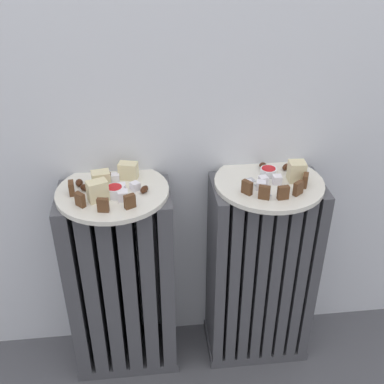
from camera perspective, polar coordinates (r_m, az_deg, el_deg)
radiator_left at (r=1.37m, az=-8.43°, el=-10.94°), size 0.30×0.17×0.59m
radiator_right at (r=1.40m, az=8.20°, el=-9.74°), size 0.30×0.17×0.59m
plate_left at (r=1.19m, az=-9.55°, el=0.03°), size 0.28×0.28×0.01m
plate_right at (r=1.22m, az=9.26°, el=1.09°), size 0.28×0.28×0.01m
dark_cake_slice_left_0 at (r=1.18m, az=-14.34°, el=0.46°), size 0.01×0.03×0.03m
dark_cake_slice_left_1 at (r=1.13m, az=-13.35°, el=-0.91°), size 0.03×0.03×0.03m
dark_cake_slice_left_2 at (r=1.09m, az=-10.69°, el=-1.56°), size 0.03×0.02×0.03m
dark_cake_slice_left_3 at (r=1.10m, az=-7.52°, el=-1.13°), size 0.03×0.02×0.03m
marble_cake_slice_left_0 at (r=1.14m, az=-11.32°, el=0.15°), size 0.06×0.05×0.05m
marble_cake_slice_left_1 at (r=1.19m, az=-10.91°, el=1.49°), size 0.05×0.04×0.04m
marble_cake_slice_left_2 at (r=1.22m, az=-7.69°, el=2.57°), size 0.05×0.04×0.04m
turkish_delight_left_0 at (r=1.21m, az=-9.23°, el=1.71°), size 0.02×0.02×0.02m
turkish_delight_left_1 at (r=1.13m, az=-8.32°, el=-0.42°), size 0.03×0.03×0.02m
turkish_delight_left_2 at (r=1.17m, az=-8.51°, el=0.57°), size 0.02×0.02×0.02m
turkish_delight_left_3 at (r=1.17m, az=-6.88°, el=0.72°), size 0.03×0.03×0.02m
medjool_date_left_0 at (r=1.16m, az=-5.79°, el=0.32°), size 0.03×0.03×0.02m
medjool_date_left_1 at (r=1.24m, az=-10.19°, el=2.19°), size 0.03×0.03×0.02m
medjool_date_left_2 at (r=1.21m, az=-13.45°, el=1.10°), size 0.02×0.03×0.02m
medjool_date_left_3 at (r=1.19m, az=-12.70°, el=0.54°), size 0.03×0.02×0.02m
jam_bowl_left at (r=1.15m, az=-9.31°, el=0.13°), size 0.04×0.04×0.03m
dark_cake_slice_right_0 at (r=1.15m, az=6.66°, el=0.55°), size 0.03×0.03×0.03m
dark_cake_slice_right_1 at (r=1.14m, az=8.71°, el=-0.05°), size 0.03×0.02×0.03m
dark_cake_slice_right_2 at (r=1.14m, az=10.95°, el=-0.08°), size 0.03×0.02×0.03m
dark_cake_slice_right_3 at (r=1.17m, az=12.70°, el=0.45°), size 0.03×0.03×0.03m
dark_cake_slice_right_4 at (r=1.20m, az=13.50°, el=1.37°), size 0.02×0.03×0.03m
marble_cake_slice_right_0 at (r=1.22m, az=12.50°, el=2.46°), size 0.04×0.04×0.05m
turkish_delight_right_0 at (r=1.20m, az=8.60°, el=1.41°), size 0.02×0.02×0.02m
turkish_delight_right_1 at (r=1.21m, az=10.22°, el=1.50°), size 0.02×0.02×0.02m
turkish_delight_right_2 at (r=1.17m, az=8.33°, el=0.78°), size 0.03×0.03×0.02m
turkish_delight_right_3 at (r=1.18m, az=6.77°, el=0.96°), size 0.02×0.02×0.02m
medjool_date_right_0 at (r=1.28m, az=11.26°, el=3.00°), size 0.03×0.03×0.02m
medjool_date_right_1 at (r=1.28m, az=8.54°, el=3.19°), size 0.03×0.03×0.01m
jam_bowl_right at (r=1.24m, az=9.19°, el=2.47°), size 0.04×0.04×0.02m
fork at (r=1.19m, az=7.84°, el=0.80°), size 0.05×0.10×0.00m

